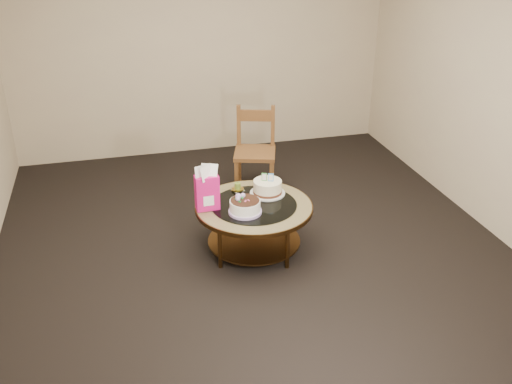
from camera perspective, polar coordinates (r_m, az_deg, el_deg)
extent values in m
plane|color=black|center=(5.14, -0.19, -5.77)|extent=(5.00, 5.00, 0.00)
cube|color=tan|center=(6.95, -5.49, 14.33)|extent=(4.50, 0.02, 2.60)
cube|color=tan|center=(2.48, 14.45, -9.83)|extent=(4.50, 0.02, 2.60)
cube|color=tan|center=(5.56, 23.20, 9.30)|extent=(0.02, 5.00, 2.60)
cylinder|color=#523417|center=(5.28, 2.91, -2.22)|extent=(0.04, 0.04, 0.42)
cylinder|color=#523417|center=(5.29, -3.23, -2.19)|extent=(0.04, 0.04, 0.42)
cylinder|color=#523417|center=(4.80, -3.63, -5.42)|extent=(0.04, 0.04, 0.42)
cylinder|color=#523417|center=(4.79, 3.16, -5.45)|extent=(0.04, 0.04, 0.42)
cylinder|color=#523417|center=(5.09, -0.19, -4.82)|extent=(0.82, 0.82, 0.02)
cylinder|color=#523417|center=(4.92, -0.20, -1.51)|extent=(1.02, 1.02, 0.04)
cylinder|color=#8F7B4E|center=(4.92, -0.20, -1.36)|extent=(1.00, 1.00, 0.01)
cylinder|color=black|center=(4.91, -0.20, -1.28)|extent=(0.74, 0.74, 0.01)
cylinder|color=#BB9CDD|center=(4.77, -1.10, -1.96)|extent=(0.28, 0.28, 0.02)
cylinder|color=white|center=(4.75, -1.10, -1.47)|extent=(0.26, 0.26, 0.11)
cylinder|color=black|center=(4.72, -1.11, -0.83)|extent=(0.24, 0.24, 0.01)
sphere|color=#BB9CDD|center=(4.74, -1.79, -0.44)|extent=(0.05, 0.05, 0.05)
sphere|color=#BB9CDD|center=(4.76, -1.32, -0.34)|extent=(0.04, 0.04, 0.04)
sphere|color=#BB9CDD|center=(4.71, -1.83, -0.70)|extent=(0.04, 0.04, 0.04)
cone|color=#207A34|center=(4.74, -1.36, -0.65)|extent=(0.03, 0.03, 0.02)
cone|color=#207A34|center=(4.73, -2.08, -0.68)|extent=(0.04, 0.04, 0.02)
cone|color=#207A34|center=(4.78, -1.16, -0.38)|extent=(0.04, 0.04, 0.02)
cone|color=#207A34|center=(4.69, -1.57, -0.94)|extent=(0.04, 0.04, 0.02)
cylinder|color=silver|center=(5.09, 1.15, -0.11)|extent=(0.32, 0.32, 0.01)
cylinder|color=#4C2515|center=(5.08, 1.15, 0.06)|extent=(0.26, 0.26, 0.02)
cylinder|color=#EDE3C4|center=(5.06, 1.16, 0.64)|extent=(0.25, 0.25, 0.09)
cube|color=green|center=(5.03, 0.84, 1.52)|extent=(0.05, 0.03, 0.07)
cube|color=silver|center=(5.03, 0.84, 1.52)|extent=(0.04, 0.03, 0.06)
cube|color=#4498E9|center=(5.02, 1.50, 1.48)|extent=(0.05, 0.03, 0.07)
cube|color=silver|center=(5.02, 1.50, 1.48)|extent=(0.04, 0.03, 0.06)
cube|color=#ED168F|center=(4.79, -4.91, -0.05)|extent=(0.20, 0.11, 0.30)
cube|color=white|center=(4.81, -4.88, -0.62)|extent=(0.09, 0.11, 0.09)
cube|color=#DEC25B|center=(5.15, -1.84, 0.19)|extent=(0.12, 0.12, 0.01)
cylinder|color=#B79339|center=(5.15, -1.84, 0.29)|extent=(0.11, 0.11, 0.01)
cylinder|color=olive|center=(5.13, -1.85, 0.62)|extent=(0.06, 0.06, 0.06)
cylinder|color=black|center=(5.12, -1.85, 0.95)|extent=(0.00, 0.00, 0.01)
cube|color=brown|center=(5.98, -0.11, 3.91)|extent=(0.53, 0.53, 0.04)
cube|color=brown|center=(5.91, -1.95, 1.25)|extent=(0.05, 0.05, 0.45)
cube|color=brown|center=(5.90, 1.56, 1.18)|extent=(0.05, 0.05, 0.45)
cube|color=brown|center=(6.24, -1.68, 2.65)|extent=(0.05, 0.05, 0.45)
cube|color=brown|center=(6.22, 1.64, 2.59)|extent=(0.05, 0.05, 0.45)
cube|color=brown|center=(6.07, -1.74, 6.60)|extent=(0.05, 0.05, 0.46)
cube|color=brown|center=(6.06, 1.69, 6.54)|extent=(0.05, 0.05, 0.46)
cube|color=brown|center=(6.02, -0.03, 7.65)|extent=(0.35, 0.14, 0.12)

